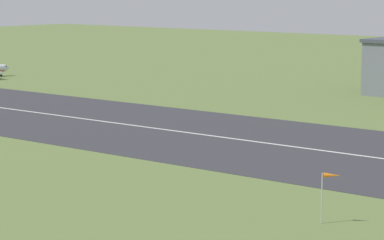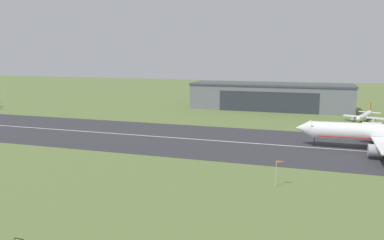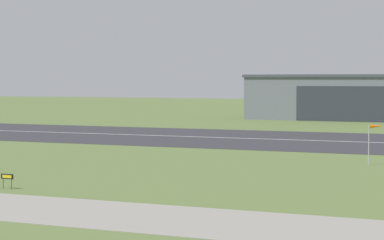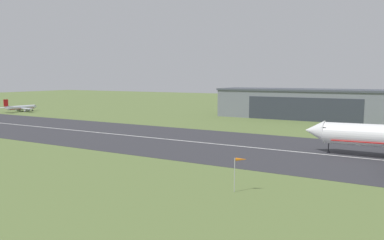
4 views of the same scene
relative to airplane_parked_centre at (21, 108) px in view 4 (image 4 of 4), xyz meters
The scene contains 5 objects.
runway_strip 117.52m from the airplane_parked_centre, 19.80° to the right, with size 513.52×50.63×0.06m, color #333338.
runway_centreline 117.52m from the airplane_parked_centre, 19.80° to the right, with size 462.17×0.70×0.01m, color silver.
hangar_building 161.25m from the airplane_parked_centre, 16.44° to the left, with size 87.59×24.36×14.45m.
airplane_parked_centre is the anchor object (origin of this frame).
windsock_pole 188.48m from the airplane_parked_centre, 25.29° to the right, with size 2.07×1.45×6.19m.
Camera 4 is at (84.09, 16.49, 20.28)m, focal length 35.00 mm.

